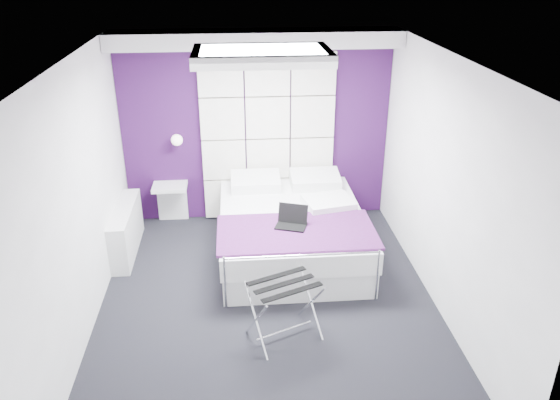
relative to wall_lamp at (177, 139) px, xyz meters
name	(u,v)px	position (x,y,z in m)	size (l,w,h in m)	color
floor	(268,304)	(1.05, -2.06, -1.22)	(4.40, 4.40, 0.00)	black
ceiling	(266,61)	(1.05, -2.06, 1.38)	(4.40, 4.40, 0.00)	white
wall_back	(256,128)	(1.05, 0.14, 0.08)	(3.60, 3.60, 0.00)	silver
wall_left	(79,202)	(-0.75, -2.06, 0.08)	(4.40, 4.40, 0.00)	silver
wall_right	(445,189)	(2.85, -2.06, 0.08)	(4.40, 4.40, 0.00)	silver
accent_wall	(256,128)	(1.05, 0.13, 0.08)	(3.58, 0.02, 2.58)	#310E3D
soffit	(256,39)	(1.05, -0.11, 1.28)	(3.58, 0.50, 0.20)	silver
headboard	(268,138)	(1.20, 0.08, -0.05)	(1.80, 0.08, 2.30)	silver
skylight	(262,54)	(1.05, -1.46, 1.33)	(1.36, 0.86, 0.12)	white
wall_lamp	(177,139)	(0.00, 0.00, 0.00)	(0.15, 0.15, 0.15)	white
radiator	(126,230)	(-0.64, -0.76, -0.92)	(0.22, 1.20, 0.60)	silver
bed	(291,231)	(1.41, -0.99, -0.90)	(1.78, 2.16, 0.75)	silver
nightstand	(170,187)	(-0.15, -0.04, -0.66)	(0.46, 0.36, 0.05)	silver
luggage_rack	(284,310)	(1.17, -2.60, -0.91)	(0.63, 0.47, 0.62)	silver
laptop	(291,220)	(1.36, -1.39, -0.55)	(0.34, 0.24, 0.25)	black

